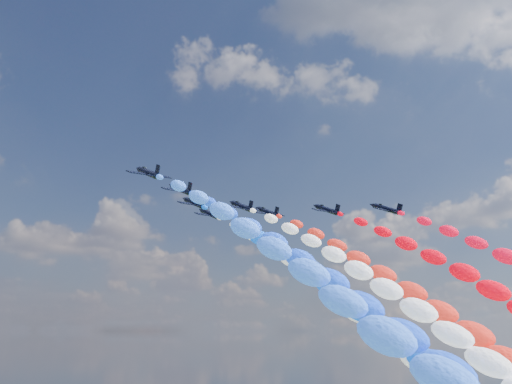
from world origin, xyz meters
TOP-DOWN VIEW (x-y plane):
  - jet_0 at (-33.38, -6.24)m, footprint 9.10×12.05m
  - trail_0 at (-33.38, -55.61)m, footprint 5.57×95.16m
  - jet_1 at (-20.61, 3.26)m, footprint 9.14×12.08m
  - trail_1 at (-20.61, -46.11)m, footprint 5.57×95.16m
  - jet_2 at (-9.87, 15.17)m, footprint 8.67×11.74m
  - trail_2 at (-9.87, -34.20)m, footprint 5.57×95.16m
  - jet_3 at (1.65, 12.06)m, footprint 9.13×12.07m
  - trail_3 at (1.65, -37.31)m, footprint 5.57×95.16m
  - jet_4 at (1.29, 25.71)m, footprint 8.80×11.83m
  - trail_4 at (1.29, -23.66)m, footprint 5.57×95.16m
  - jet_5 at (11.69, 14.79)m, footprint 9.21×12.13m
  - trail_5 at (11.69, -34.59)m, footprint 5.57×95.16m
  - jet_6 at (21.51, 3.20)m, footprint 9.29×12.18m
  - trail_6 at (21.51, -46.17)m, footprint 5.57×95.16m
  - jet_7 at (32.70, -6.39)m, footprint 8.99×11.97m

SIDE VIEW (x-z plane):
  - trail_0 at x=-33.38m, z-range 46.35..102.82m
  - trail_1 at x=-20.61m, z-range 46.35..102.82m
  - trail_2 at x=-9.87m, z-range 46.35..102.82m
  - trail_3 at x=1.65m, z-range 46.35..102.82m
  - trail_4 at x=1.29m, z-range 46.35..102.82m
  - trail_5 at x=11.69m, z-range 46.35..102.82m
  - trail_6 at x=21.51m, z-range 46.35..102.82m
  - jet_0 at x=-33.38m, z-range 98.55..104.91m
  - jet_1 at x=-20.61m, z-range 98.55..104.91m
  - jet_2 at x=-9.87m, z-range 98.55..104.91m
  - jet_3 at x=1.65m, z-range 98.55..104.91m
  - jet_4 at x=1.29m, z-range 98.55..104.91m
  - jet_5 at x=11.69m, z-range 98.55..104.91m
  - jet_6 at x=21.51m, z-range 98.55..104.91m
  - jet_7 at x=32.70m, z-range 98.55..104.91m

